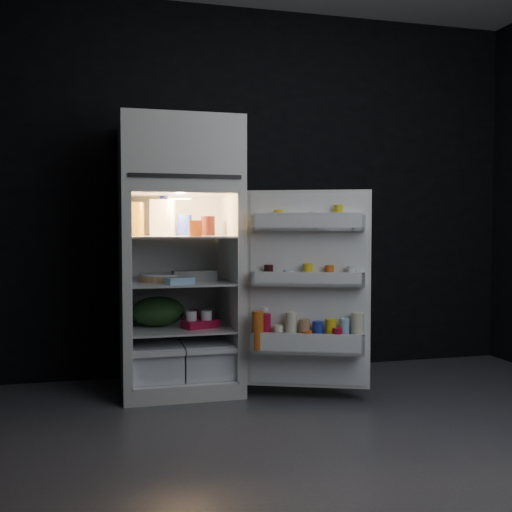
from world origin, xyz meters
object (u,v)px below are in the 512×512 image
object	(u,v)px
fridge_door	(308,293)
yogurt_tray	(200,324)
egg_carton	(194,276)
refrigerator	(179,246)
milk_jug	(163,218)

from	to	relation	value
fridge_door	yogurt_tray	world-z (taller)	fridge_door
egg_carton	yogurt_tray	distance (m)	0.32
yogurt_tray	egg_carton	bearing A→B (deg)	92.09
refrigerator	milk_jug	bearing A→B (deg)	152.75
refrigerator	milk_jug	world-z (taller)	refrigerator
egg_carton	yogurt_tray	xyz separation A→B (m)	(0.03, -0.06, -0.31)
milk_jug	egg_carton	distance (m)	0.45
milk_jug	yogurt_tray	world-z (taller)	milk_jug
refrigerator	egg_carton	xyz separation A→B (m)	(0.09, -0.07, -0.19)
refrigerator	egg_carton	distance (m)	0.23
refrigerator	yogurt_tray	world-z (taller)	refrigerator
refrigerator	yogurt_tray	distance (m)	0.54
milk_jug	yogurt_tray	size ratio (longest dim) A/B	1.05
refrigerator	fridge_door	size ratio (longest dim) A/B	1.46
egg_carton	yogurt_tray	world-z (taller)	egg_carton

